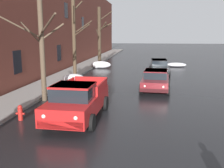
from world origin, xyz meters
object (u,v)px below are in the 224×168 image
Objects in this scene: bare_tree_mid_block at (75,36)px; sedan_maroon_parked_kerbside_close at (156,80)px; sedan_black_parked_kerbside_mid at (159,66)px; fire_hydrant at (20,113)px; pickup_truck_red_approaching_near_lane at (78,101)px; bare_tree_second_along_sidewalk at (42,49)px; bare_tree_far_down_block at (100,36)px.

bare_tree_mid_block reaches higher than sedan_maroon_parked_kerbside_close.
bare_tree_mid_block is 8.90m from sedan_black_parked_kerbside_mid.
bare_tree_mid_block is 9.49× the size of fire_hydrant.
fire_hydrant is at bearing -168.20° from pickup_truck_red_approaching_near_lane.
bare_tree_second_along_sidewalk is 4.37m from fire_hydrant.
sedan_black_parked_kerbside_mid is at bearing -40.50° from bare_tree_far_down_block.
fire_hydrant is (-2.57, -0.54, -0.52)m from pickup_truck_red_approaching_near_lane.
bare_tree_second_along_sidewalk is 1.14× the size of pickup_truck_red_approaching_near_lane.
sedan_maroon_parked_kerbside_close is at bearing -22.87° from bare_tree_mid_block.
pickup_truck_red_approaching_near_lane is at bearing -106.43° from sedan_black_parked_kerbside_mid.
bare_tree_mid_block is at bearing 89.94° from bare_tree_second_along_sidewalk.
pickup_truck_red_approaching_near_lane is (2.85, -9.38, -2.79)m from bare_tree_mid_block.
bare_tree_second_along_sidewalk is at bearing -122.12° from sedan_black_parked_kerbside_mid.
bare_tree_second_along_sidewalk reaches higher than pickup_truck_red_approaching_near_lane.
pickup_truck_red_approaching_near_lane is 2.68m from fire_hydrant.
bare_tree_second_along_sidewalk is at bearing 94.82° from fire_hydrant.
sedan_black_parked_kerbside_mid is (0.48, 7.41, 0.00)m from sedan_maroon_parked_kerbside_close.
bare_tree_second_along_sidewalk reaches higher than sedan_black_parked_kerbside_mid.
bare_tree_far_down_block is at bearing 89.93° from bare_tree_second_along_sidewalk.
bare_tree_mid_block is at bearing 106.91° from pickup_truck_red_approaching_near_lane.
bare_tree_far_down_block is 9.62m from sedan_black_parked_kerbside_mid.
bare_tree_mid_block reaches higher than sedan_black_parked_kerbside_mid.
bare_tree_far_down_block reaches higher than sedan_maroon_parked_kerbside_close.
pickup_truck_red_approaching_near_lane is at bearing -45.35° from bare_tree_second_along_sidewalk.
bare_tree_second_along_sidewalk is 0.85× the size of bare_tree_mid_block.
sedan_maroon_parked_kerbside_close is at bearing 61.13° from pickup_truck_red_approaching_near_lane.
sedan_black_parked_kerbside_mid is (4.14, 14.04, -0.13)m from pickup_truck_red_approaching_near_lane.
bare_tree_far_down_block reaches higher than bare_tree_mid_block.
fire_hydrant is at bearing -85.18° from bare_tree_second_along_sidewalk.
bare_tree_mid_block is 10.46m from fire_hydrant.
bare_tree_mid_block is 0.96× the size of bare_tree_far_down_block.
sedan_maroon_parked_kerbside_close and sedan_black_parked_kerbside_mid have the same top height.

